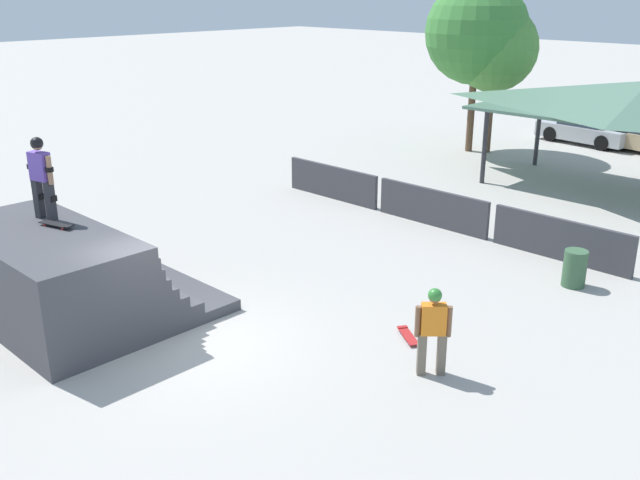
{
  "coord_description": "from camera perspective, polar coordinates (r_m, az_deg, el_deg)",
  "views": [
    {
      "loc": [
        10.36,
        -6.85,
        6.44
      ],
      "look_at": [
        -0.21,
        3.91,
        1.05
      ],
      "focal_mm": 40.0,
      "sensor_mm": 36.0,
      "label": 1
    }
  ],
  "objects": [
    {
      "name": "ground_plane",
      "position": [
        13.99,
        -10.76,
        -8.11
      ],
      "size": [
        160.0,
        160.0,
        0.0
      ],
      "primitive_type": "plane",
      "color": "#ADA8A0"
    },
    {
      "name": "quarter_pipe_ramp",
      "position": [
        15.37,
        -19.87,
        -2.89
      ],
      "size": [
        4.65,
        4.19,
        1.9
      ],
      "color": "#424247",
      "rests_on": "ground"
    },
    {
      "name": "skater_on_deck",
      "position": [
        15.5,
        -21.44,
        5.04
      ],
      "size": [
        0.74,
        0.33,
        1.71
      ],
      "rotation": [
        0.0,
        0.0,
        0.24
      ],
      "color": "#2D2D33",
      "rests_on": "quarter_pipe_ramp"
    },
    {
      "name": "skateboard_on_deck",
      "position": [
        15.11,
        -20.27,
        1.18
      ],
      "size": [
        0.84,
        0.42,
        0.09
      ],
      "rotation": [
        0.0,
        0.0,
        0.28
      ],
      "color": "red",
      "rests_on": "quarter_pipe_ramp"
    },
    {
      "name": "bystander_walking",
      "position": [
        12.45,
        9.04,
        -6.71
      ],
      "size": [
        0.53,
        0.52,
        1.63
      ],
      "rotation": [
        0.0,
        0.0,
        3.91
      ],
      "color": "#6B6051",
      "rests_on": "ground"
    },
    {
      "name": "skateboard_on_ground",
      "position": [
        14.02,
        7.03,
        -7.56
      ],
      "size": [
        0.76,
        0.59,
        0.09
      ],
      "rotation": [
        0.0,
        0.0,
        2.56
      ],
      "color": "blue",
      "rests_on": "ground"
    },
    {
      "name": "barrier_fence",
      "position": [
        20.43,
        8.96,
        2.6
      ],
      "size": [
        11.45,
        0.12,
        1.05
      ],
      "color": "#3D3D42",
      "rests_on": "ground"
    },
    {
      "name": "tree_beside_pavilion",
      "position": [
        29.69,
        13.79,
        14.64
      ],
      "size": [
        3.38,
        3.38,
        5.82
      ],
      "color": "brown",
      "rests_on": "ground"
    },
    {
      "name": "tree_far_back",
      "position": [
        29.69,
        12.43,
        15.91
      ],
      "size": [
        4.06,
        4.06,
        6.76
      ],
      "color": "brown",
      "rests_on": "ground"
    },
    {
      "name": "trash_bin",
      "position": [
        17.08,
        19.7,
        -2.15
      ],
      "size": [
        0.52,
        0.52,
        0.85
      ],
      "primitive_type": "cylinder",
      "color": "#385B3D",
      "rests_on": "ground"
    },
    {
      "name": "parked_car_silver",
      "position": [
        33.07,
        20.48,
        8.28
      ],
      "size": [
        4.17,
        2.07,
        1.27
      ],
      "rotation": [
        0.0,
        0.0,
        -0.11
      ],
      "color": "#A8AAAF",
      "rests_on": "ground"
    }
  ]
}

